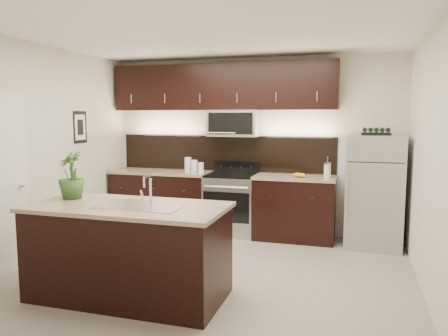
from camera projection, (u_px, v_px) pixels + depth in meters
name	position (u px, v px, depth m)	size (l,w,h in m)	color
ground	(213.00, 273.00, 5.07)	(4.50, 4.50, 0.00)	gray
room_walls	(202.00, 126.00, 4.86)	(4.52, 4.02, 2.71)	beige
counter_run	(219.00, 203.00, 6.75)	(3.51, 0.65, 0.94)	black
upper_fixtures	(223.00, 94.00, 6.68)	(3.49, 0.40, 1.66)	black
island	(129.00, 251.00, 4.35)	(1.96, 0.96, 0.94)	black
sink_faucet	(142.00, 204.00, 4.26)	(0.84, 0.50, 0.28)	silver
refrigerator	(374.00, 191.00, 6.01)	(0.75, 0.68, 1.55)	#B2B2B7
wine_rack	(376.00, 132.00, 5.91)	(0.38, 0.24, 0.09)	black
plant	(71.00, 175.00, 4.61)	(0.28, 0.28, 0.51)	#2D5220
canisters	(193.00, 166.00, 6.72)	(0.34, 0.18, 0.23)	silver
french_press	(327.00, 170.00, 6.17)	(0.10, 0.10, 0.29)	silver
bananas	(297.00, 175.00, 6.27)	(0.20, 0.16, 0.06)	gold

